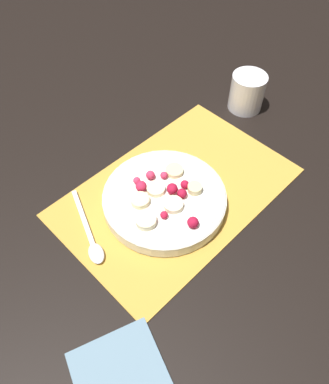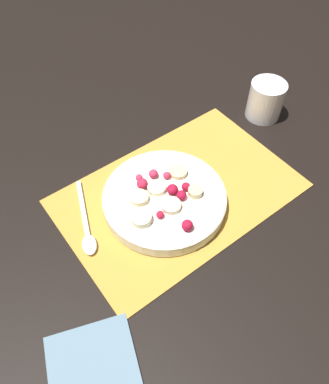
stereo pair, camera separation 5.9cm
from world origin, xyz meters
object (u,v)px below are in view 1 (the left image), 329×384
object	(u,v)px
fruit_bowl	(164,198)
spoon	(91,240)
drinking_glass	(247,92)
napkin	(120,374)

from	to	relation	value
fruit_bowl	spoon	bearing A→B (deg)	167.53
spoon	drinking_glass	size ratio (longest dim) A/B	1.92
drinking_glass	napkin	bearing A→B (deg)	-158.29
spoon	drinking_glass	distance (m)	0.50
fruit_bowl	drinking_glass	world-z (taller)	drinking_glass
spoon	napkin	size ratio (longest dim) A/B	1.02
napkin	fruit_bowl	bearing A→B (deg)	33.00
spoon	fruit_bowl	bearing A→B (deg)	99.16
fruit_bowl	drinking_glass	distance (m)	0.36
spoon	napkin	world-z (taller)	spoon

